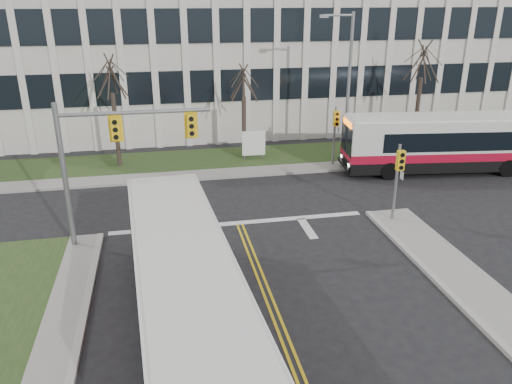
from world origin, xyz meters
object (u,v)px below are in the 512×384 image
object	(u,v)px
streetlight	(346,81)
directory_sign	(254,144)
bus_cross	(449,144)
bus_main	(185,297)

from	to	relation	value
streetlight	directory_sign	bearing A→B (deg)	166.77
directory_sign	bus_cross	bearing A→B (deg)	-20.78
directory_sign	bus_main	distance (m)	18.49
bus_main	bus_cross	bearing A→B (deg)	34.76
directory_sign	bus_main	bearing A→B (deg)	-107.33
streetlight	directory_sign	size ratio (longest dim) A/B	4.60
bus_main	bus_cross	world-z (taller)	bus_cross
directory_sign	bus_main	size ratio (longest dim) A/B	0.16
streetlight	bus_main	bearing A→B (deg)	-124.03
directory_sign	bus_cross	distance (m)	12.00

